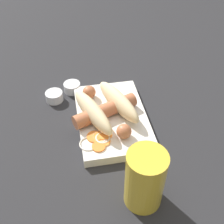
# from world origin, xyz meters

# --- Properties ---
(ground_plane) EXTENTS (3.00, 3.00, 0.00)m
(ground_plane) POSITION_xyz_m (0.00, 0.00, 0.00)
(ground_plane) COLOR #232326
(food_tray) EXTENTS (0.26, 0.17, 0.02)m
(food_tray) POSITION_xyz_m (0.00, 0.00, 0.01)
(food_tray) COLOR silver
(food_tray) RESTS_ON ground_plane
(bread_roll) EXTENTS (0.20, 0.16, 0.05)m
(bread_roll) POSITION_xyz_m (0.01, 0.01, 0.05)
(bread_roll) COLOR beige
(bread_roll) RESTS_ON food_tray
(sausage) EXTENTS (0.19, 0.17, 0.04)m
(sausage) POSITION_xyz_m (0.00, 0.02, 0.04)
(sausage) COLOR #B26642
(sausage) RESTS_ON food_tray
(pickled_veggies) EXTENTS (0.08, 0.08, 0.00)m
(pickled_veggies) POSITION_xyz_m (-0.08, 0.04, 0.03)
(pickled_veggies) COLOR orange
(pickled_veggies) RESTS_ON food_tray
(condiment_cup_near) EXTENTS (0.05, 0.05, 0.03)m
(condiment_cup_near) POSITION_xyz_m (0.14, 0.09, 0.01)
(condiment_cup_near) COLOR silver
(condiment_cup_near) RESTS_ON ground_plane
(condiment_cup_far) EXTENTS (0.05, 0.05, 0.03)m
(condiment_cup_far) POSITION_xyz_m (0.11, 0.14, 0.01)
(condiment_cup_far) COLOR silver
(condiment_cup_far) RESTS_ON ground_plane
(drink_glass) EXTENTS (0.07, 0.07, 0.13)m
(drink_glass) POSITION_xyz_m (-0.22, -0.02, 0.07)
(drink_glass) COLOR gold
(drink_glass) RESTS_ON ground_plane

